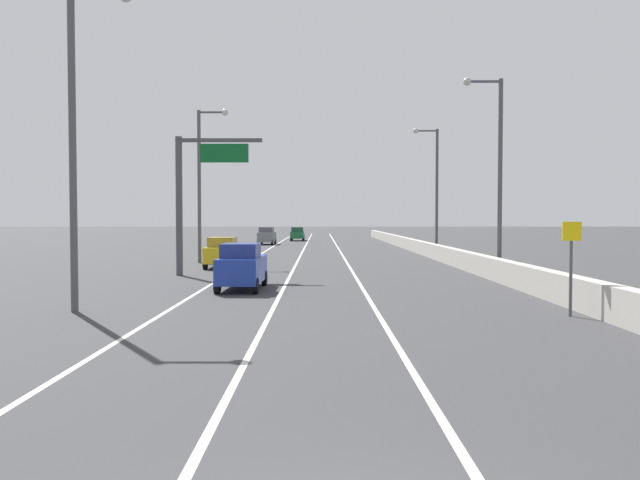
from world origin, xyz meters
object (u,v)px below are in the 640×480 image
object	(u,v)px
speed_advisory_sign	(569,261)
lamp_post_left_near	(77,128)
lamp_post_right_second	(493,163)
overhead_sign_gantry	(190,188)
car_blue_1	(240,267)
car_yellow_0	(221,252)
lamp_post_left_mid	(201,175)
car_gray_3	(265,236)
car_green_2	(295,234)
lamp_post_right_third	(432,183)

from	to	relation	value
speed_advisory_sign	lamp_post_left_near	world-z (taller)	lamp_post_left_near
lamp_post_right_second	lamp_post_left_near	xyz separation A→B (m)	(-17.30, -13.03, 0.00)
overhead_sign_gantry	car_blue_1	distance (m)	8.47
speed_advisory_sign	car_yellow_0	size ratio (longest dim) A/B	0.64
overhead_sign_gantry	speed_advisory_sign	bearing A→B (deg)	-43.92
speed_advisory_sign	car_yellow_0	distance (m)	24.48
lamp_post_left_near	lamp_post_left_mid	world-z (taller)	same
lamp_post_left_mid	car_yellow_0	distance (m)	6.66
lamp_post_right_second	car_gray_3	xyz separation A→B (m)	(-15.67, 40.42, -5.04)
lamp_post_left_mid	car_yellow_0	size ratio (longest dim) A/B	2.25
overhead_sign_gantry	lamp_post_left_mid	xyz separation A→B (m)	(-1.22, 9.57, 1.33)
speed_advisory_sign	lamp_post_left_near	size ratio (longest dim) A/B	0.28
lamp_post_left_near	car_green_2	xyz separation A→B (m)	(4.81, 65.63, -5.13)
lamp_post_right_second	car_blue_1	size ratio (longest dim) A/B	2.53
lamp_post_left_mid	car_gray_3	bearing A→B (deg)	86.59
car_gray_3	lamp_post_left_mid	bearing A→B (deg)	-93.41
car_yellow_0	lamp_post_left_near	bearing A→B (deg)	-95.36
car_green_2	lamp_post_left_mid	bearing A→B (deg)	-96.67
lamp_post_left_mid	speed_advisory_sign	bearing A→B (deg)	-56.07
lamp_post_left_mid	car_yellow_0	xyz separation A→B (m)	(1.98, -3.79, -5.10)
lamp_post_left_mid	car_yellow_0	world-z (taller)	lamp_post_left_mid
car_yellow_0	car_blue_1	distance (m)	12.84
overhead_sign_gantry	speed_advisory_sign	xyz separation A→B (m)	(14.80, -14.26, -2.96)
lamp_post_right_third	lamp_post_left_mid	bearing A→B (deg)	-152.38
overhead_sign_gantry	lamp_post_left_mid	distance (m)	9.74
lamp_post_right_third	car_blue_1	world-z (taller)	lamp_post_right_third
lamp_post_left_near	car_yellow_0	bearing A→B (deg)	84.64
car_gray_3	overhead_sign_gantry	bearing A→B (deg)	-90.86
lamp_post_left_mid	lamp_post_right_second	bearing A→B (deg)	-29.27
lamp_post_right_third	car_green_2	distance (m)	36.23
overhead_sign_gantry	car_gray_3	bearing A→B (deg)	89.14
overhead_sign_gantry	car_green_2	xyz separation A→B (m)	(3.78, 52.36, -3.79)
lamp_post_right_third	lamp_post_left_near	size ratio (longest dim) A/B	1.00
lamp_post_right_third	car_yellow_0	bearing A→B (deg)	-140.25
overhead_sign_gantry	car_yellow_0	distance (m)	6.94
lamp_post_right_second	lamp_post_left_near	world-z (taller)	same
car_yellow_0	car_gray_3	distance (m)	34.41
lamp_post_right_second	car_blue_1	world-z (taller)	lamp_post_right_second
lamp_post_left_mid	car_green_2	size ratio (longest dim) A/B	2.47
speed_advisory_sign	car_blue_1	world-z (taller)	speed_advisory_sign
lamp_post_right_second	car_yellow_0	world-z (taller)	lamp_post_right_second
speed_advisory_sign	overhead_sign_gantry	bearing A→B (deg)	136.08
overhead_sign_gantry	car_gray_3	size ratio (longest dim) A/B	1.63
lamp_post_left_near	car_gray_3	bearing A→B (deg)	88.25
speed_advisory_sign	lamp_post_right_third	xyz separation A→B (m)	(1.60, 33.05, 4.30)
car_green_2	car_gray_3	distance (m)	12.59
overhead_sign_gantry	lamp_post_left_mid	size ratio (longest dim) A/B	0.71
lamp_post_left_near	lamp_post_left_mid	bearing A→B (deg)	90.49
car_blue_1	car_green_2	distance (m)	59.14
speed_advisory_sign	lamp_post_right_third	bearing A→B (deg)	87.23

